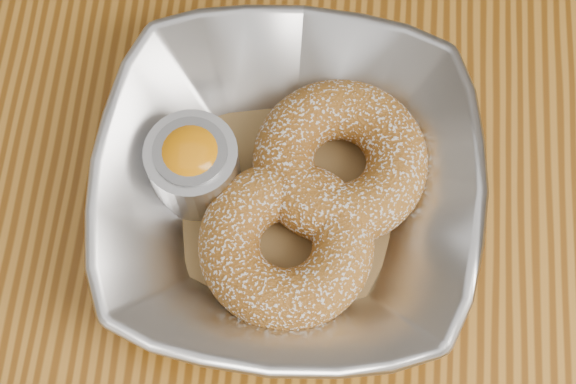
# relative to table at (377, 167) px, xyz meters

# --- Properties ---
(ground_plane) EXTENTS (4.00, 4.00, 0.00)m
(ground_plane) POSITION_rel_table_xyz_m (0.00, 0.00, -0.65)
(ground_plane) COLOR #565659
(ground_plane) RESTS_ON ground
(table) EXTENTS (1.20, 0.80, 0.75)m
(table) POSITION_rel_table_xyz_m (0.00, 0.00, 0.00)
(table) COLOR #8D5718
(table) RESTS_ON ground_plane
(serving_bowl) EXTENTS (0.24, 0.24, 0.06)m
(serving_bowl) POSITION_rel_table_xyz_m (-0.06, -0.08, 0.13)
(serving_bowl) COLOR #B7B9BE
(serving_bowl) RESTS_ON table
(parchment) EXTENTS (0.19, 0.19, 0.00)m
(parchment) POSITION_rel_table_xyz_m (-0.06, -0.08, 0.11)
(parchment) COLOR olive
(parchment) RESTS_ON table
(donut_back) EXTENTS (0.12, 0.12, 0.04)m
(donut_back) POSITION_rel_table_xyz_m (-0.03, -0.05, 0.13)
(donut_back) COLOR #91561B
(donut_back) RESTS_ON parchment
(donut_front) EXTENTS (0.15, 0.15, 0.04)m
(donut_front) POSITION_rel_table_xyz_m (-0.06, -0.11, 0.13)
(donut_front) COLOR #91561B
(donut_front) RESTS_ON parchment
(ramekin) EXTENTS (0.06, 0.06, 0.05)m
(ramekin) POSITION_rel_table_xyz_m (-0.12, -0.07, 0.13)
(ramekin) COLOR #B7B9BE
(ramekin) RESTS_ON table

